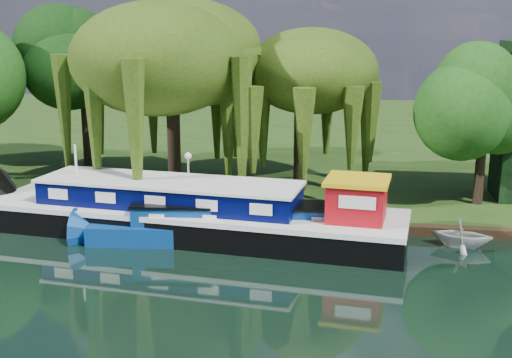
# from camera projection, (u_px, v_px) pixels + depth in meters

# --- Properties ---
(ground) EXTENTS (120.00, 120.00, 0.00)m
(ground) POSITION_uv_depth(u_px,v_px,m) (101.00, 291.00, 22.66)
(ground) COLOR black
(far_bank) EXTENTS (120.00, 52.00, 0.45)m
(far_bank) POSITION_uv_depth(u_px,v_px,m) (252.00, 133.00, 55.31)
(far_bank) COLOR #1C340E
(far_bank) RESTS_ON ground
(dutch_barge) EXTENTS (19.33, 6.48, 4.00)m
(dutch_barge) POSITION_uv_depth(u_px,v_px,m) (195.00, 214.00, 28.60)
(dutch_barge) COLOR black
(dutch_barge) RESTS_ON ground
(narrowboat) EXTENTS (13.11, 3.30, 1.89)m
(narrowboat) POSITION_uv_depth(u_px,v_px,m) (239.00, 228.00, 27.64)
(narrowboat) COLOR navy
(narrowboat) RESTS_ON ground
(white_cruiser) EXTENTS (2.86, 2.60, 1.30)m
(white_cruiser) POSITION_uv_depth(u_px,v_px,m) (461.00, 247.00, 27.28)
(white_cruiser) COLOR silver
(white_cruiser) RESTS_ON ground
(willow_left) EXTENTS (8.01, 8.01, 9.60)m
(willow_left) POSITION_uv_depth(u_px,v_px,m) (171.00, 60.00, 33.23)
(willow_left) COLOR black
(willow_left) RESTS_ON far_bank
(willow_right) EXTENTS (6.39, 6.39, 7.79)m
(willow_right) POSITION_uv_depth(u_px,v_px,m) (301.00, 85.00, 33.81)
(willow_right) COLOR black
(willow_right) RESTS_ON far_bank
(tree_far_mid) EXTENTS (5.62, 5.62, 9.19)m
(tree_far_mid) POSITION_uv_depth(u_px,v_px,m) (83.00, 65.00, 40.02)
(tree_far_mid) COLOR black
(tree_far_mid) RESTS_ON far_bank
(tree_far_right) EXTENTS (4.20, 4.20, 6.87)m
(tree_far_right) POSITION_uv_depth(u_px,v_px,m) (485.00, 110.00, 31.22)
(tree_far_right) COLOR black
(tree_far_right) RESTS_ON far_bank
(lamppost) EXTENTS (0.36, 0.36, 2.56)m
(lamppost) POSITION_uv_depth(u_px,v_px,m) (188.00, 164.00, 32.13)
(lamppost) COLOR silver
(lamppost) RESTS_ON far_bank
(mooring_posts) EXTENTS (19.16, 0.16, 1.00)m
(mooring_posts) POSITION_uv_depth(u_px,v_px,m) (157.00, 202.00, 30.60)
(mooring_posts) COLOR silver
(mooring_posts) RESTS_ON far_bank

